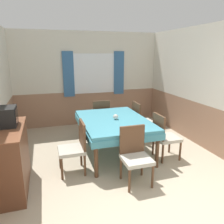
{
  "coord_description": "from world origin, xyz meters",
  "views": [
    {
      "loc": [
        -1.21,
        -1.66,
        2.02
      ],
      "look_at": [
        0.04,
        2.35,
        0.88
      ],
      "focal_mm": 35.0,
      "sensor_mm": 36.0,
      "label": 1
    }
  ],
  "objects_px": {
    "chair_right_near": "(164,135)",
    "vase": "(116,117)",
    "chair_head_near": "(135,154)",
    "sideboard": "(10,159)",
    "dining_table": "(114,124)",
    "chair_right_far": "(141,120)",
    "chair_head_window": "(100,116)",
    "chair_left_near": "(75,146)",
    "tv": "(6,117)"
  },
  "relations": [
    {
      "from": "chair_head_window",
      "to": "sideboard",
      "type": "bearing_deg",
      "value": -135.47
    },
    {
      "from": "sideboard",
      "to": "chair_left_near",
      "type": "bearing_deg",
      "value": 10.89
    },
    {
      "from": "sideboard",
      "to": "vase",
      "type": "bearing_deg",
      "value": 20.15
    },
    {
      "from": "vase",
      "to": "sideboard",
      "type": "bearing_deg",
      "value": -159.85
    },
    {
      "from": "sideboard",
      "to": "vase",
      "type": "height_order",
      "value": "sideboard"
    },
    {
      "from": "dining_table",
      "to": "chair_right_far",
      "type": "distance_m",
      "value": 1.02
    },
    {
      "from": "vase",
      "to": "chair_left_near",
      "type": "bearing_deg",
      "value": -150.61
    },
    {
      "from": "chair_head_window",
      "to": "sideboard",
      "type": "xyz_separation_m",
      "value": [
        -1.86,
        -1.83,
        0.01
      ]
    },
    {
      "from": "chair_left_near",
      "to": "chair_right_far",
      "type": "bearing_deg",
      "value": -58.28
    },
    {
      "from": "dining_table",
      "to": "chair_right_near",
      "type": "bearing_deg",
      "value": -31.72
    },
    {
      "from": "chair_head_near",
      "to": "chair_head_window",
      "type": "distance_m",
      "value": 2.21
    },
    {
      "from": "chair_head_near",
      "to": "vase",
      "type": "bearing_deg",
      "value": -91.78
    },
    {
      "from": "chair_head_near",
      "to": "chair_head_window",
      "type": "bearing_deg",
      "value": -90.0
    },
    {
      "from": "chair_right_far",
      "to": "tv",
      "type": "xyz_separation_m",
      "value": [
        -2.71,
        -1.12,
        0.63
      ]
    },
    {
      "from": "chair_right_far",
      "to": "chair_head_window",
      "type": "distance_m",
      "value": 1.03
    },
    {
      "from": "chair_right_near",
      "to": "dining_table",
      "type": "bearing_deg",
      "value": -121.72
    },
    {
      "from": "dining_table",
      "to": "chair_head_near",
      "type": "bearing_deg",
      "value": -90.0
    },
    {
      "from": "dining_table",
      "to": "sideboard",
      "type": "height_order",
      "value": "sideboard"
    },
    {
      "from": "chair_left_near",
      "to": "dining_table",
      "type": "bearing_deg",
      "value": -58.28
    },
    {
      "from": "sideboard",
      "to": "vase",
      "type": "xyz_separation_m",
      "value": [
        1.89,
        0.69,
        0.29
      ]
    },
    {
      "from": "chair_right_far",
      "to": "tv",
      "type": "bearing_deg",
      "value": -67.5
    },
    {
      "from": "chair_left_near",
      "to": "sideboard",
      "type": "relative_size",
      "value": 0.77
    },
    {
      "from": "chair_right_near",
      "to": "sideboard",
      "type": "bearing_deg",
      "value": -85.94
    },
    {
      "from": "vase",
      "to": "chair_head_near",
      "type": "bearing_deg",
      "value": -91.78
    },
    {
      "from": "chair_head_window",
      "to": "tv",
      "type": "height_order",
      "value": "tv"
    },
    {
      "from": "chair_right_far",
      "to": "chair_head_window",
      "type": "bearing_deg",
      "value": -123.93
    },
    {
      "from": "dining_table",
      "to": "chair_head_window",
      "type": "bearing_deg",
      "value": 90.0
    },
    {
      "from": "chair_head_near",
      "to": "chair_right_near",
      "type": "relative_size",
      "value": 1.0
    },
    {
      "from": "chair_head_window",
      "to": "vase",
      "type": "bearing_deg",
      "value": -88.31
    },
    {
      "from": "dining_table",
      "to": "chair_head_window",
      "type": "xyz_separation_m",
      "value": [
        -0.0,
        1.11,
        -0.15
      ]
    },
    {
      "from": "chair_right_near",
      "to": "vase",
      "type": "relative_size",
      "value": 8.71
    },
    {
      "from": "chair_head_near",
      "to": "vase",
      "type": "xyz_separation_m",
      "value": [
        0.03,
        1.08,
        0.3
      ]
    },
    {
      "from": "chair_right_near",
      "to": "chair_head_near",
      "type": "bearing_deg",
      "value": -56.07
    },
    {
      "from": "chair_right_near",
      "to": "tv",
      "type": "bearing_deg",
      "value": -88.62
    },
    {
      "from": "chair_head_near",
      "to": "chair_right_far",
      "type": "relative_size",
      "value": 1.0
    },
    {
      "from": "chair_right_far",
      "to": "vase",
      "type": "relative_size",
      "value": 8.71
    },
    {
      "from": "chair_left_near",
      "to": "vase",
      "type": "height_order",
      "value": "chair_left_near"
    },
    {
      "from": "chair_left_near",
      "to": "chair_right_near",
      "type": "relative_size",
      "value": 1.0
    },
    {
      "from": "dining_table",
      "to": "chair_left_near",
      "type": "height_order",
      "value": "chair_left_near"
    },
    {
      "from": "chair_left_near",
      "to": "chair_head_near",
      "type": "height_order",
      "value": "same"
    },
    {
      "from": "dining_table",
      "to": "sideboard",
      "type": "distance_m",
      "value": 2.0
    },
    {
      "from": "chair_head_window",
      "to": "vase",
      "type": "xyz_separation_m",
      "value": [
        0.03,
        -1.13,
        0.3
      ]
    },
    {
      "from": "chair_right_far",
      "to": "chair_head_window",
      "type": "relative_size",
      "value": 1.0
    },
    {
      "from": "dining_table",
      "to": "vase",
      "type": "distance_m",
      "value": 0.16
    },
    {
      "from": "chair_head_near",
      "to": "sideboard",
      "type": "bearing_deg",
      "value": -11.67
    },
    {
      "from": "chair_right_far",
      "to": "chair_right_near",
      "type": "relative_size",
      "value": 1.0
    },
    {
      "from": "chair_head_near",
      "to": "chair_right_near",
      "type": "bearing_deg",
      "value": -146.07
    },
    {
      "from": "sideboard",
      "to": "chair_right_near",
      "type": "bearing_deg",
      "value": 4.06
    },
    {
      "from": "chair_right_far",
      "to": "tv",
      "type": "relative_size",
      "value": 2.5
    },
    {
      "from": "sideboard",
      "to": "tv",
      "type": "height_order",
      "value": "tv"
    }
  ]
}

